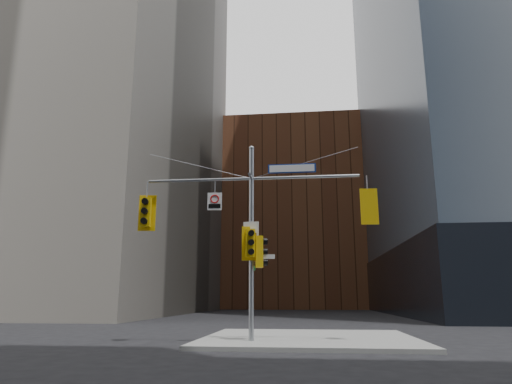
% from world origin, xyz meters
% --- Properties ---
extents(ground, '(160.00, 160.00, 0.00)m').
position_xyz_m(ground, '(0.00, 0.00, 0.00)').
color(ground, black).
rests_on(ground, ground).
extents(sidewalk_corner, '(8.00, 8.00, 0.15)m').
position_xyz_m(sidewalk_corner, '(2.00, 4.00, 0.07)').
color(sidewalk_corner, gray).
rests_on(sidewalk_corner, ground).
extents(brick_midrise, '(26.00, 20.00, 28.00)m').
position_xyz_m(brick_midrise, '(0.00, 58.00, 14.00)').
color(brick_midrise, brown).
rests_on(brick_midrise, ground).
extents(signal_assembly, '(8.00, 0.80, 7.30)m').
position_xyz_m(signal_assembly, '(0.00, 1.99, 4.42)').
color(signal_assembly, '#919499').
rests_on(signal_assembly, ground).
extents(traffic_light_west_arm, '(0.67, 0.55, 1.39)m').
position_xyz_m(traffic_light_west_arm, '(-4.06, 2.01, 4.80)').
color(traffic_light_west_arm, '#DEAE0B').
rests_on(traffic_light_west_arm, ground).
extents(traffic_light_east_arm, '(0.62, 0.51, 1.31)m').
position_xyz_m(traffic_light_east_arm, '(4.26, 1.99, 4.80)').
color(traffic_light_east_arm, '#DEAE0B').
rests_on(traffic_light_east_arm, ground).
extents(traffic_light_pole_side, '(0.49, 0.42, 1.14)m').
position_xyz_m(traffic_light_pole_side, '(0.33, 2.01, 3.24)').
color(traffic_light_pole_side, '#DEAE0B').
rests_on(traffic_light_pole_side, ground).
extents(traffic_light_pole_front, '(0.58, 0.54, 1.24)m').
position_xyz_m(traffic_light_pole_front, '(-0.00, 1.73, 3.54)').
color(traffic_light_pole_front, '#DEAE0B').
rests_on(traffic_light_pole_front, ground).
extents(street_sign_blade, '(1.79, 0.06, 0.35)m').
position_xyz_m(street_sign_blade, '(1.53, 2.00, 6.35)').
color(street_sign_blade, navy).
rests_on(street_sign_blade, ground).
extents(regulatory_sign_arm, '(0.54, 0.10, 0.68)m').
position_xyz_m(regulatory_sign_arm, '(-1.39, 1.97, 5.17)').
color(regulatory_sign_arm, silver).
rests_on(regulatory_sign_arm, ground).
extents(regulatory_sign_pole, '(0.57, 0.10, 0.74)m').
position_xyz_m(regulatory_sign_pole, '(0.00, 1.88, 3.94)').
color(regulatory_sign_pole, silver).
rests_on(regulatory_sign_pole, ground).
extents(street_blade_ew, '(0.81, 0.07, 0.16)m').
position_xyz_m(street_blade_ew, '(0.45, 2.00, 3.06)').
color(street_blade_ew, silver).
rests_on(street_blade_ew, ground).
extents(street_blade_ns, '(0.10, 0.79, 0.16)m').
position_xyz_m(street_blade_ns, '(0.00, 2.45, 2.70)').
color(street_blade_ns, '#145926').
rests_on(street_blade_ns, ground).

